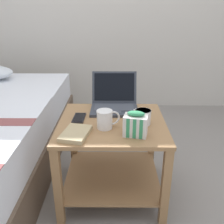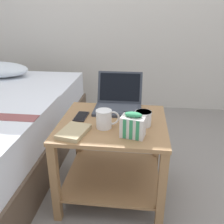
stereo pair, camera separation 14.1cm
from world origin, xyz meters
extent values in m
plane|color=gray|center=(0.00, 0.00, 0.00)|extent=(8.00, 8.00, 0.00)
cube|color=#997047|center=(0.00, 0.00, 0.51)|extent=(0.63, 0.59, 0.02)
cube|color=#997047|center=(0.00, 0.00, 0.13)|extent=(0.59, 0.55, 0.02)
cube|color=#997047|center=(-0.29, -0.27, 0.25)|extent=(0.04, 0.04, 0.50)
cube|color=#997047|center=(0.29, -0.27, 0.25)|extent=(0.04, 0.04, 0.50)
cube|color=#997047|center=(-0.29, 0.27, 0.25)|extent=(0.04, 0.04, 0.50)
cube|color=#997047|center=(0.29, 0.27, 0.25)|extent=(0.04, 0.04, 0.50)
cube|color=#333842|center=(0.01, 0.16, 0.53)|extent=(0.31, 0.22, 0.02)
cube|color=#424751|center=(0.01, 0.18, 0.54)|extent=(0.26, 0.12, 0.00)
cube|color=#424751|center=(0.01, 0.10, 0.54)|extent=(0.09, 0.05, 0.00)
cube|color=#333842|center=(0.01, 0.31, 0.64)|extent=(0.31, 0.08, 0.20)
cube|color=black|center=(0.01, 0.31, 0.64)|extent=(0.27, 0.07, 0.18)
cube|color=yellow|center=(-0.04, 0.31, 0.63)|extent=(0.03, 0.01, 0.02)
cube|color=blue|center=(0.05, 0.33, 0.67)|extent=(0.05, 0.02, 0.05)
cube|color=red|center=(0.09, 0.32, 0.66)|extent=(0.05, 0.01, 0.03)
cylinder|color=white|center=(0.18, -0.03, 0.56)|extent=(0.09, 0.09, 0.09)
cylinder|color=silver|center=(0.18, -0.03, 0.60)|extent=(0.09, 0.09, 0.01)
cylinder|color=black|center=(0.18, -0.03, 0.59)|extent=(0.08, 0.08, 0.01)
torus|color=white|center=(0.15, 0.01, 0.56)|extent=(0.05, 0.06, 0.07)
cylinder|color=white|center=(-0.04, -0.09, 0.57)|extent=(0.09, 0.09, 0.10)
cylinder|color=silver|center=(-0.04, -0.09, 0.62)|extent=(0.09, 0.09, 0.01)
cylinder|color=black|center=(-0.04, -0.09, 0.61)|extent=(0.08, 0.08, 0.01)
torus|color=white|center=(0.01, -0.07, 0.57)|extent=(0.08, 0.04, 0.08)
cube|color=silver|center=(0.12, -0.17, 0.57)|extent=(0.14, 0.11, 0.11)
cube|color=#338C59|center=(0.08, -0.20, 0.57)|extent=(0.02, 0.01, 0.11)
cube|color=#338C59|center=(0.12, -0.21, 0.57)|extent=(0.02, 0.01, 0.11)
cube|color=#338C59|center=(0.15, -0.22, 0.57)|extent=(0.02, 0.01, 0.11)
ellipsoid|color=#338C59|center=(0.12, -0.17, 0.64)|extent=(0.10, 0.07, 0.02)
cube|color=black|center=(-0.20, 0.04, 0.52)|extent=(0.07, 0.14, 0.01)
cube|color=black|center=(-0.20, 0.04, 0.53)|extent=(0.06, 0.13, 0.00)
cube|color=tan|center=(-0.19, -0.18, 0.53)|extent=(0.17, 0.21, 0.02)
cube|color=white|center=(-0.19, -0.18, 0.53)|extent=(0.16, 0.20, 0.02)
camera|label=1|loc=(0.01, -1.35, 1.14)|focal=40.00mm
camera|label=2|loc=(0.15, -1.34, 1.14)|focal=40.00mm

